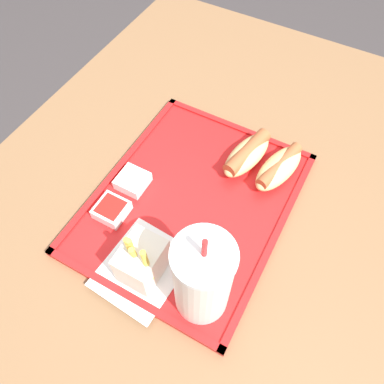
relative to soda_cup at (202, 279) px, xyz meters
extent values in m
plane|color=#383333|center=(-0.19, -0.08, -0.85)|extent=(8.00, 8.00, 0.00)
cube|color=brown|center=(-0.19, -0.08, -0.47)|extent=(1.10, 0.86, 0.75)
cube|color=red|center=(-0.15, -0.10, -0.09)|extent=(0.42, 0.33, 0.01)
cube|color=red|center=(-0.15, -0.26, -0.08)|extent=(0.42, 0.01, 0.00)
cube|color=red|center=(-0.15, 0.06, -0.08)|extent=(0.42, 0.01, 0.00)
cube|color=red|center=(-0.35, -0.10, -0.08)|extent=(0.01, 0.33, 0.00)
cube|color=red|center=(0.05, -0.10, -0.08)|extent=(0.01, 0.33, 0.00)
cube|color=white|center=(0.00, -0.11, -0.08)|extent=(0.15, 0.13, 0.00)
cylinder|color=silver|center=(0.00, 0.00, 0.00)|extent=(0.08, 0.08, 0.16)
cylinder|color=silver|center=(0.00, 0.00, 0.08)|extent=(0.08, 0.08, 0.01)
cylinder|color=red|center=(0.00, 0.00, 0.10)|extent=(0.01, 0.01, 0.03)
ellipsoid|color=#DBB270|center=(-0.28, 0.01, -0.07)|extent=(0.14, 0.08, 0.04)
cylinder|color=#9E512D|center=(-0.28, 0.01, -0.06)|extent=(0.12, 0.05, 0.02)
ellipsoid|color=#DBB270|center=(-0.28, -0.05, -0.07)|extent=(0.13, 0.08, 0.04)
cylinder|color=#9E512D|center=(-0.28, -0.05, -0.06)|extent=(0.12, 0.05, 0.03)
cube|color=silver|center=(0.00, -0.10, -0.05)|extent=(0.07, 0.06, 0.08)
cylinder|color=gold|center=(0.01, -0.11, -0.02)|extent=(0.01, 0.01, 0.07)
cylinder|color=gold|center=(0.02, -0.09, -0.01)|extent=(0.02, 0.02, 0.07)
cylinder|color=gold|center=(0.01, -0.12, -0.02)|extent=(0.01, 0.02, 0.07)
cylinder|color=gold|center=(0.01, -0.10, -0.02)|extent=(0.02, 0.01, 0.06)
cube|color=silver|center=(-0.13, -0.21, -0.07)|extent=(0.05, 0.05, 0.02)
cube|color=white|center=(-0.13, -0.21, -0.06)|extent=(0.04, 0.04, 0.00)
cube|color=silver|center=(-0.06, -0.21, -0.07)|extent=(0.05, 0.05, 0.02)
cube|color=#B21914|center=(-0.06, -0.21, -0.06)|extent=(0.04, 0.04, 0.00)
camera|label=1|loc=(0.16, 0.07, 0.49)|focal=35.00mm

